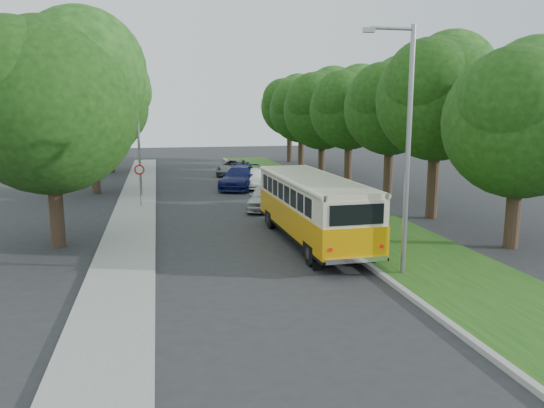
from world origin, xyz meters
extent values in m
plane|color=#28282A|center=(0.00, 0.00, 0.00)|extent=(120.00, 120.00, 0.00)
cube|color=gray|center=(3.60, 5.00, 0.07)|extent=(0.20, 70.00, 0.15)
cube|color=#1A4E14|center=(5.95, 5.00, 0.07)|extent=(4.50, 70.00, 0.13)
cube|color=gray|center=(-4.80, 5.00, 0.06)|extent=(2.20, 70.00, 0.12)
cylinder|color=#332319|center=(10.15, 0.00, 1.67)|extent=(0.56, 0.56, 3.35)
sphere|color=#16360C|center=(10.15, 0.00, 4.95)|extent=(5.85, 5.85, 5.85)
sphere|color=#16360C|center=(11.18, 0.58, 6.12)|extent=(4.38, 4.38, 4.38)
sphere|color=#16360C|center=(9.28, -0.73, 5.68)|extent=(4.09, 4.09, 4.09)
cylinder|color=#332319|center=(9.96, 6.00, 2.13)|extent=(0.56, 0.56, 4.26)
sphere|color=#16360C|center=(9.96, 6.00, 5.91)|extent=(5.98, 5.98, 5.98)
sphere|color=#16360C|center=(11.01, 6.60, 7.10)|extent=(4.49, 4.49, 4.49)
sphere|color=#16360C|center=(9.06, 5.25, 6.65)|extent=(4.19, 4.19, 4.19)
cylinder|color=#332319|center=(10.28, 12.00, 1.98)|extent=(0.56, 0.56, 3.95)
sphere|color=#16360C|center=(10.28, 12.00, 5.49)|extent=(5.61, 5.61, 5.61)
sphere|color=#16360C|center=(11.26, 12.56, 6.62)|extent=(4.21, 4.21, 4.21)
sphere|color=#16360C|center=(9.44, 11.30, 6.20)|extent=(3.92, 3.92, 3.92)
cylinder|color=#332319|center=(9.90, 18.00, 1.93)|extent=(0.56, 0.56, 3.86)
sphere|color=#16360C|center=(9.90, 18.00, 5.41)|extent=(5.64, 5.64, 5.64)
sphere|color=#16360C|center=(10.89, 18.56, 6.54)|extent=(4.23, 4.23, 4.23)
sphere|color=#16360C|center=(9.05, 17.30, 6.12)|extent=(3.95, 3.95, 3.95)
cylinder|color=#332319|center=(9.80, 24.00, 1.79)|extent=(0.56, 0.56, 3.58)
sphere|color=#16360C|center=(9.80, 24.00, 5.33)|extent=(6.36, 6.36, 6.36)
sphere|color=#16360C|center=(10.91, 24.64, 6.60)|extent=(4.77, 4.77, 4.77)
sphere|color=#16360C|center=(8.84, 23.21, 6.12)|extent=(4.45, 4.45, 4.45)
cylinder|color=#332319|center=(9.67, 30.00, 1.84)|extent=(0.56, 0.56, 3.68)
sphere|color=#16360C|center=(9.67, 30.00, 5.31)|extent=(5.91, 5.91, 5.91)
sphere|color=#16360C|center=(10.70, 30.59, 6.49)|extent=(4.43, 4.43, 4.43)
sphere|color=#16360C|center=(8.78, 29.26, 6.05)|extent=(4.14, 4.14, 4.14)
cylinder|color=#332319|center=(10.05, 36.00, 2.02)|extent=(0.56, 0.56, 4.05)
sphere|color=#16360C|center=(10.05, 36.00, 5.69)|extent=(5.97, 5.97, 5.97)
sphere|color=#16360C|center=(11.09, 36.60, 6.88)|extent=(4.48, 4.48, 4.48)
sphere|color=#16360C|center=(9.15, 35.25, 6.43)|extent=(4.18, 4.18, 4.18)
cylinder|color=#332319|center=(-7.50, 4.00, 1.84)|extent=(0.56, 0.56, 3.68)
sphere|color=#16360C|center=(-7.50, 4.00, 5.55)|extent=(6.80, 6.80, 6.80)
sphere|color=#16360C|center=(-6.31, 4.68, 6.91)|extent=(5.10, 5.10, 5.10)
sphere|color=#16360C|center=(-8.52, 3.15, 6.40)|extent=(4.76, 4.76, 4.76)
cylinder|color=#332319|center=(-7.50, 18.00, 1.84)|extent=(0.56, 0.56, 3.68)
sphere|color=#16360C|center=(-7.50, 18.00, 5.55)|extent=(6.80, 6.80, 6.80)
sphere|color=#16360C|center=(-6.31, 18.68, 6.91)|extent=(5.10, 5.10, 5.10)
sphere|color=#16360C|center=(-8.52, 17.15, 6.40)|extent=(4.76, 4.76, 4.76)
cylinder|color=#332319|center=(-7.50, 30.00, 1.84)|extent=(0.56, 0.56, 3.68)
sphere|color=#16360C|center=(-7.50, 30.00, 5.55)|extent=(6.80, 6.80, 6.80)
sphere|color=#16360C|center=(-6.31, 30.68, 6.91)|extent=(5.10, 5.10, 5.10)
sphere|color=#16360C|center=(-8.52, 29.15, 6.40)|extent=(4.76, 4.76, 4.76)
cylinder|color=gray|center=(4.30, -2.50, 4.00)|extent=(0.16, 0.16, 8.00)
cylinder|color=gray|center=(3.60, -2.50, 7.85)|extent=(1.40, 0.10, 0.10)
cube|color=gray|center=(2.85, -2.50, 7.78)|extent=(0.35, 0.16, 0.14)
cylinder|color=gray|center=(-4.60, 16.00, 3.75)|extent=(0.16, 0.16, 7.50)
cylinder|color=gray|center=(-5.30, 16.00, 7.35)|extent=(1.40, 0.10, 0.10)
cube|color=gray|center=(-6.05, 16.00, 7.28)|extent=(0.35, 0.16, 0.14)
cylinder|color=gray|center=(-4.50, 12.00, 1.25)|extent=(0.06, 0.06, 2.50)
cone|color=red|center=(-4.50, 11.96, 2.15)|extent=(0.56, 0.02, 0.56)
cone|color=white|center=(-4.50, 11.94, 2.15)|extent=(0.40, 0.02, 0.40)
imported|color=#B6B5BA|center=(2.21, 10.08, 0.68)|extent=(2.89, 4.30, 1.36)
imported|color=white|center=(3.00, 18.15, 0.67)|extent=(2.28, 4.28, 1.34)
imported|color=#12174E|center=(2.02, 18.08, 0.76)|extent=(3.86, 5.66, 1.52)
imported|color=slate|center=(2.65, 25.69, 0.65)|extent=(3.70, 5.13, 1.30)
camera|label=1|loc=(-3.46, -18.03, 5.45)|focal=35.00mm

